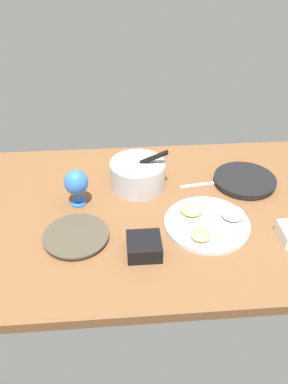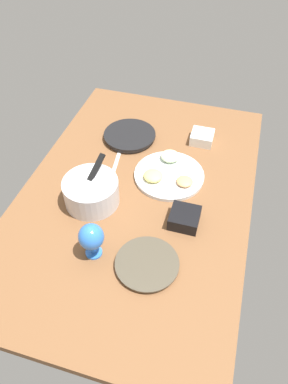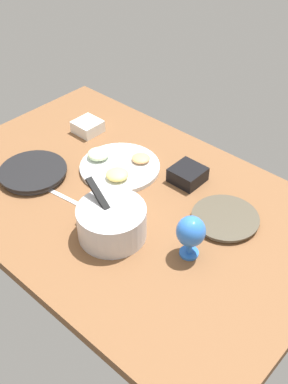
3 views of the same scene
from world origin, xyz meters
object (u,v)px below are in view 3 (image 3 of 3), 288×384
object	(u,v)px
hurricane_glass_blue	(191,232)
square_bowl_white	(88,126)
mixing_bowl	(112,221)
dinner_plate_left	(225,218)
fruit_platter	(118,166)
square_bowl_black	(188,174)
dinner_plate_right	(33,173)

from	to	relation	value
hurricane_glass_blue	square_bowl_white	distance (cm)	87.17
mixing_bowl	hurricane_glass_blue	xyz separation A→B (cm)	(-25.83, -10.95, 3.70)
dinner_plate_left	fruit_platter	world-z (taller)	fruit_platter
mixing_bowl	square_bowl_black	distance (cm)	42.18
mixing_bowl	square_bowl_white	xyz separation A→B (cm)	(56.15, -39.69, -3.42)
dinner_plate_right	square_bowl_white	bearing A→B (deg)	-77.91
dinner_plate_left	mixing_bowl	xyz separation A→B (cm)	(25.49, 32.74, 5.44)
dinner_plate_right	hurricane_glass_blue	bearing A→B (deg)	-173.18
hurricane_glass_blue	fruit_platter	bearing A→B (deg)	-19.19
dinner_plate_right	square_bowl_white	xyz separation A→B (cm)	(8.05, -37.59, 1.48)
dinner_plate_right	square_bowl_white	world-z (taller)	square_bowl_white
square_bowl_black	hurricane_glass_blue	bearing A→B (deg)	129.05
square_bowl_black	square_bowl_white	size ratio (longest dim) A/B	1.08
dinner_plate_left	fruit_platter	xyz separation A→B (cm)	(51.09, 3.89, 0.51)
dinner_plate_right	dinner_plate_left	bearing A→B (deg)	-157.39
dinner_plate_right	mixing_bowl	bearing A→B (deg)	177.50
mixing_bowl	square_bowl_black	bearing A→B (deg)	-90.82
dinner_plate_left	square_bowl_black	world-z (taller)	square_bowl_black
dinner_plate_left	mixing_bowl	bearing A→B (deg)	52.10
hurricane_glass_blue	square_bowl_black	bearing A→B (deg)	-50.95
dinner_plate_right	fruit_platter	bearing A→B (deg)	-130.07
dinner_plate_right	hurricane_glass_blue	world-z (taller)	hurricane_glass_blue
square_bowl_white	fruit_platter	bearing A→B (deg)	160.46
fruit_platter	hurricane_glass_blue	size ratio (longest dim) A/B	2.07
dinner_plate_right	fruit_platter	xyz separation A→B (cm)	(-22.50, -26.74, -0.03)
fruit_platter	square_bowl_white	distance (cm)	32.46
dinner_plate_left	hurricane_glass_blue	distance (cm)	23.63
dinner_plate_right	fruit_platter	distance (cm)	34.95
dinner_plate_left	fruit_platter	bearing A→B (deg)	4.36
dinner_plate_left	square_bowl_black	xyz separation A→B (cm)	(24.89, -9.32, 2.28)
hurricane_glass_blue	square_bowl_white	bearing A→B (deg)	-19.32
hurricane_glass_blue	square_bowl_black	distance (cm)	40.64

